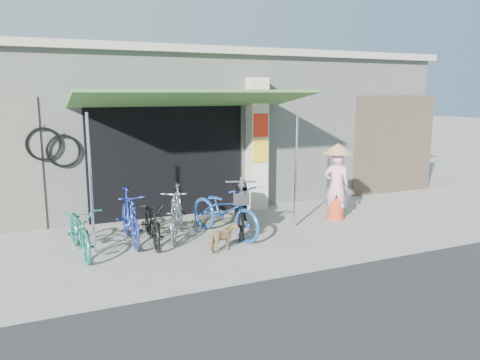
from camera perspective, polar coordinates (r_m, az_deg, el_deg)
name	(u,v)px	position (r m, az deg, el deg)	size (l,w,h in m)	color
ground	(272,243)	(8.53, 3.97, -7.66)	(80.00, 80.00, 0.00)	#9C968D
bicycle_shop	(186,124)	(12.85, -6.60, 6.81)	(12.30, 5.30, 3.66)	#A1A79F
shop_pillar	(257,145)	(10.73, 2.03, 4.33)	(0.42, 0.44, 3.00)	beige
awning	(194,101)	(9.25, -5.64, 9.59)	(4.60, 1.88, 2.72)	#3D6F32
neighbour_right	(394,145)	(13.20, 18.25, 4.12)	(2.60, 0.06, 2.60)	brown
bike_teal	(80,230)	(8.26, -18.94, -5.77)	(0.56, 1.61, 0.85)	#1A7765
bike_blue	(130,217)	(8.61, -13.28, -4.37)	(0.46, 1.62, 0.97)	navy
bike_black	(152,221)	(8.53, -10.63, -4.96)	(0.54, 1.55, 0.81)	black
bike_silver	(176,212)	(8.76, -7.75, -3.88)	(0.46, 1.64, 0.99)	#A0A1A5
bike_navy	(225,210)	(8.82, -1.86, -3.69)	(0.65, 1.87, 0.98)	#21509A
street_dog	(224,238)	(7.98, -1.99, -7.12)	(0.26, 0.57, 0.48)	tan
moped	(240,204)	(9.20, 0.03, -2.98)	(0.94, 1.87, 1.11)	black
nun	(337,181)	(10.12, 11.71, -0.16)	(0.64, 0.64, 1.63)	#EDA0B8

